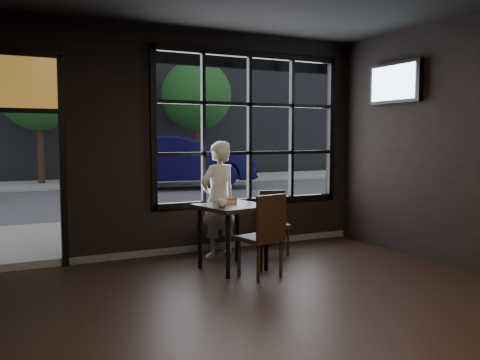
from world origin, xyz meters
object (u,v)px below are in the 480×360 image
navy_car (178,161)px  man (218,199)px  chair_near (260,235)px  cafe_table (233,237)px

navy_car → man: bearing=175.3°
chair_near → cafe_table: bearing=-85.0°
cafe_table → navy_car: bearing=62.7°
cafe_table → navy_car: navy_car is taller
cafe_table → chair_near: chair_near is taller
cafe_table → chair_near: 0.48m
chair_near → navy_car: size_ratio=0.21×
cafe_table → navy_car: 10.34m
chair_near → man: (-0.02, 1.17, 0.31)m
cafe_table → man: 0.83m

